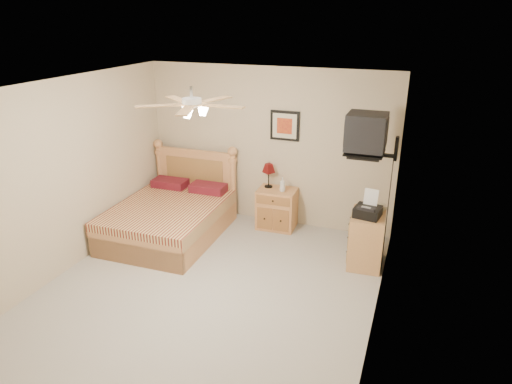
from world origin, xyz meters
TOP-DOWN VIEW (x-y plane):
  - floor at (0.00, 0.00)m, footprint 4.50×4.50m
  - ceiling at (0.00, 0.00)m, footprint 4.00×4.50m
  - wall_back at (0.00, 2.25)m, footprint 4.00×0.04m
  - wall_front at (0.00, -2.25)m, footprint 4.00×0.04m
  - wall_left at (-2.00, 0.00)m, footprint 0.04×4.50m
  - wall_right at (2.00, 0.00)m, footprint 0.04×4.50m
  - bed at (-1.22, 1.12)m, footprint 1.50×1.95m
  - nightstand at (0.24, 2.00)m, footprint 0.61×0.47m
  - table_lamp at (0.07, 2.07)m, footprint 0.25×0.25m
  - lotion_bottle at (0.33, 1.97)m, footprint 0.11×0.11m
  - framed_picture at (0.27, 2.23)m, footprint 0.46×0.04m
  - dresser at (1.73, 1.34)m, footprint 0.48×0.66m
  - fax_machine at (1.72, 1.26)m, footprint 0.37×0.39m
  - magazine_lower at (1.71, 1.53)m, footprint 0.27×0.32m
  - magazine_upper at (1.73, 1.55)m, footprint 0.20×0.26m
  - wall_tv at (1.75, 1.34)m, footprint 0.56×0.46m
  - ceiling_fan at (0.00, -0.20)m, footprint 1.14×1.14m

SIDE VIEW (x-z plane):
  - floor at x=0.00m, z-range 0.00..0.00m
  - nightstand at x=0.24m, z-range 0.00..0.65m
  - dresser at x=1.73m, z-range 0.00..0.74m
  - bed at x=-1.22m, z-range 0.00..1.25m
  - magazine_lower at x=1.71m, z-range 0.74..0.77m
  - lotion_bottle at x=0.33m, z-range 0.65..0.87m
  - magazine_upper at x=1.73m, z-range 0.77..0.79m
  - table_lamp at x=0.07m, z-range 0.65..1.04m
  - fax_machine at x=1.72m, z-range 0.74..1.09m
  - wall_back at x=0.00m, z-range 0.00..2.50m
  - wall_front at x=0.00m, z-range 0.00..2.50m
  - wall_left at x=-2.00m, z-range 0.00..2.50m
  - wall_right at x=2.00m, z-range 0.00..2.50m
  - framed_picture at x=0.27m, z-range 1.39..1.85m
  - wall_tv at x=1.75m, z-range 1.52..2.10m
  - ceiling_fan at x=0.00m, z-range 2.22..2.50m
  - ceiling at x=0.00m, z-range 2.48..2.52m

